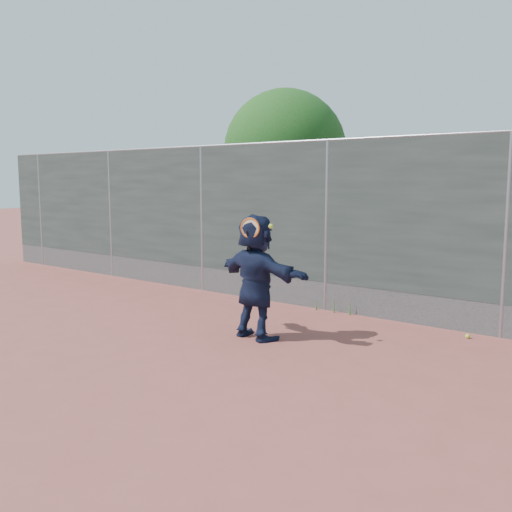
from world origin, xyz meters
The scene contains 7 objects.
ground centered at (0.00, 0.00, 0.00)m, with size 80.00×80.00×0.00m, color #9E4C42.
player centered at (0.15, 1.27, 0.92)m, with size 1.70×0.54×1.83m, color #151D3A.
ball_ground centered at (2.63, 3.16, 0.03)m, with size 0.07×0.07×0.07m, color #BCD830.
fence centered at (0.00, 3.50, 1.58)m, with size 20.00×0.06×3.03m.
swing_action centered at (0.23, 1.08, 1.63)m, with size 0.50×0.14×0.51m.
tree_left centered at (-2.85, 6.55, 2.94)m, with size 3.15×3.00×4.53m.
weed_clump centered at (0.29, 3.38, 0.13)m, with size 0.68×0.07×0.30m.
Camera 1 is at (5.16, -5.19, 2.31)m, focal length 40.00 mm.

